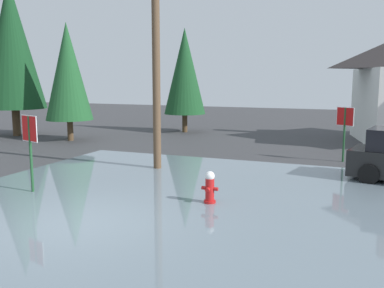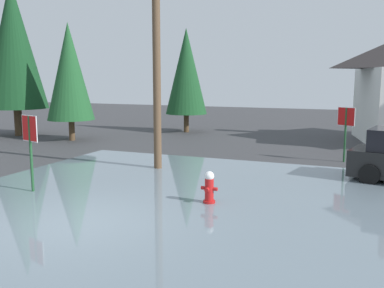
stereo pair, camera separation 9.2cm
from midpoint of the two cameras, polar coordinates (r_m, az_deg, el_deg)
name	(u,v)px [view 1 (the left image)]	position (r m, az deg, el deg)	size (l,w,h in m)	color
ground_plane	(78,227)	(10.28, -15.06, -10.57)	(80.00, 80.00, 0.10)	#38383A
flood_puddle	(180,207)	(11.12, -1.79, -8.38)	(13.68, 13.39, 0.04)	slate
lane_stop_bar	(30,245)	(9.38, -20.84, -12.39)	(3.08, 0.30, 0.01)	silver
stop_sign_near	(30,138)	(13.09, -20.82, 0.76)	(0.72, 0.24, 2.25)	#1E4C28
fire_hydrant	(210,188)	(11.36, 2.13, -5.85)	(0.45, 0.38, 0.89)	red
utility_pole	(156,51)	(15.51, -4.95, 12.20)	(1.60, 0.28, 8.14)	brown
stop_sign_far	(345,123)	(17.94, 19.40, 2.62)	(0.66, 0.34, 2.17)	#1E4C28
pine_tree_tall_left	(12,45)	(26.78, -22.82, 12.01)	(3.50, 3.50, 8.74)	#4C3823
pine_tree_mid_left	(68,72)	(23.67, -16.20, 9.15)	(2.46, 2.46, 6.14)	#4C3823
pine_tree_short_left	(185,71)	(26.37, -1.07, 9.56)	(2.50, 2.50, 6.26)	#4C3823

